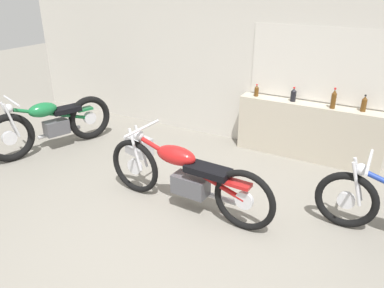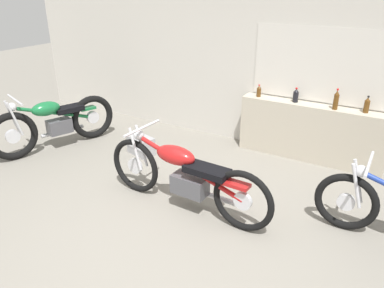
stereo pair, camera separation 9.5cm
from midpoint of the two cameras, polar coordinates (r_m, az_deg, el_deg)
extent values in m
plane|color=gray|center=(4.07, -4.56, -15.23)|extent=(24.00, 24.00, 0.00)
cube|color=beige|center=(6.01, 11.52, 12.27)|extent=(10.00, 0.06, 2.80)
cube|color=silver|center=(5.79, 18.30, 11.41)|extent=(1.94, 0.01, 1.01)
cube|color=beige|center=(5.78, 18.29, 11.40)|extent=(2.00, 0.01, 1.07)
cube|color=#B7AD99|center=(5.93, 16.78, 1.82)|extent=(2.15, 0.28, 0.87)
cylinder|color=#5B3814|center=(5.98, 9.34, 7.84)|extent=(0.07, 0.07, 0.14)
cone|color=#5B3814|center=(5.96, 9.40, 8.65)|extent=(0.06, 0.06, 0.04)
cylinder|color=red|center=(5.95, 9.42, 8.89)|extent=(0.03, 0.03, 0.02)
cylinder|color=black|center=(5.83, 14.72, 7.05)|extent=(0.08, 0.08, 0.16)
cone|color=black|center=(5.80, 14.83, 8.00)|extent=(0.07, 0.07, 0.04)
cylinder|color=red|center=(5.79, 14.86, 8.29)|extent=(0.03, 0.03, 0.02)
cylinder|color=#5B3814|center=(5.66, 20.28, 6.16)|extent=(0.07, 0.07, 0.22)
cone|color=#5B3814|center=(5.62, 20.48, 7.50)|extent=(0.06, 0.06, 0.06)
cylinder|color=red|center=(5.61, 20.54, 7.91)|extent=(0.03, 0.03, 0.02)
cylinder|color=#5B3814|center=(5.69, 24.26, 5.38)|extent=(0.07, 0.07, 0.17)
cone|color=#5B3814|center=(5.66, 24.45, 6.42)|extent=(0.06, 0.06, 0.05)
cylinder|color=black|center=(5.65, 24.51, 6.74)|extent=(0.03, 0.03, 0.02)
torus|color=black|center=(4.46, 21.86, -7.93)|extent=(0.67, 0.09, 0.67)
cylinder|color=silver|center=(4.46, 21.86, -7.93)|extent=(0.19, 0.06, 0.19)
cylinder|color=silver|center=(4.29, 23.20, -5.65)|extent=(0.17, 0.04, 0.49)
cylinder|color=silver|center=(4.39, 23.40, -4.95)|extent=(0.17, 0.04, 0.49)
cylinder|color=silver|center=(4.23, 24.81, -2.51)|extent=(0.04, 0.64, 0.03)
sphere|color=silver|center=(4.27, 23.79, -3.56)|extent=(0.13, 0.13, 0.13)
torus|color=black|center=(4.86, -9.25, -3.38)|extent=(0.73, 0.10, 0.72)
cylinder|color=silver|center=(4.86, -9.25, -3.38)|extent=(0.21, 0.06, 0.21)
torus|color=black|center=(4.13, 7.29, -8.52)|extent=(0.73, 0.10, 0.72)
cylinder|color=silver|center=(4.13, 7.29, -8.52)|extent=(0.21, 0.06, 0.21)
cube|color=#4C4C51|center=(4.42, -0.86, -6.27)|extent=(0.44, 0.24, 0.23)
cylinder|color=#B21919|center=(4.31, -0.87, -3.67)|extent=(1.39, 0.11, 0.47)
ellipsoid|color=#B21919|center=(4.36, -3.08, -1.73)|extent=(0.53, 0.26, 0.22)
cube|color=black|center=(4.19, 1.77, -4.05)|extent=(0.53, 0.26, 0.08)
cube|color=#B21919|center=(4.07, 6.25, -6.05)|extent=(0.31, 0.15, 0.04)
cylinder|color=silver|center=(4.65, -9.23, -0.87)|extent=(0.18, 0.04, 0.54)
cylinder|color=silver|center=(4.73, -8.29, -0.36)|extent=(0.18, 0.04, 0.54)
cylinder|color=silver|center=(4.54, -8.23, 2.36)|extent=(0.06, 0.64, 0.03)
sphere|color=silver|center=(4.61, -8.74, 1.34)|extent=(0.13, 0.13, 0.13)
cylinder|color=silver|center=(4.54, 1.26, -7.44)|extent=(0.84, 0.10, 0.06)
torus|color=black|center=(6.25, -26.45, 0.83)|extent=(0.34, 0.75, 0.76)
cylinder|color=silver|center=(6.25, -26.45, 0.83)|extent=(0.14, 0.22, 0.21)
torus|color=black|center=(6.67, -15.71, 3.85)|extent=(0.34, 0.75, 0.76)
cylinder|color=silver|center=(6.67, -15.71, 3.85)|extent=(0.14, 0.22, 0.21)
cube|color=#4C4C51|center=(6.46, -20.35, 2.40)|extent=(0.33, 0.42, 0.23)
cylinder|color=#196B38|center=(6.38, -20.64, 4.27)|extent=(0.44, 1.16, 0.46)
ellipsoid|color=#196B38|center=(6.30, -22.21, 4.84)|extent=(0.37, 0.50, 0.22)
cube|color=black|center=(6.44, -19.06, 4.97)|extent=(0.37, 0.50, 0.08)
cube|color=#196B38|center=(6.58, -16.49, 5.14)|extent=(0.22, 0.30, 0.04)
cylinder|color=silver|center=(6.12, -26.16, 3.20)|extent=(0.09, 0.17, 0.54)
cylinder|color=silver|center=(6.23, -26.50, 3.48)|extent=(0.09, 0.17, 0.54)
cylinder|color=silver|center=(6.11, -26.21, 5.91)|extent=(0.62, 0.23, 0.03)
sphere|color=silver|center=(6.13, -26.57, 4.89)|extent=(0.13, 0.13, 0.13)
cylinder|color=silver|center=(6.66, -19.91, 1.71)|extent=(0.29, 0.71, 0.06)
cube|color=#9E9EA3|center=(5.97, -8.53, -0.27)|extent=(0.47, 0.35, 0.29)
cube|color=silver|center=(5.90, -9.50, -0.63)|extent=(0.35, 0.10, 0.02)
cube|color=black|center=(5.91, -8.62, 1.14)|extent=(0.15, 0.06, 0.02)
camera|label=1|loc=(0.05, -90.59, -0.26)|focal=35.00mm
camera|label=2|loc=(0.05, 89.41, 0.26)|focal=35.00mm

